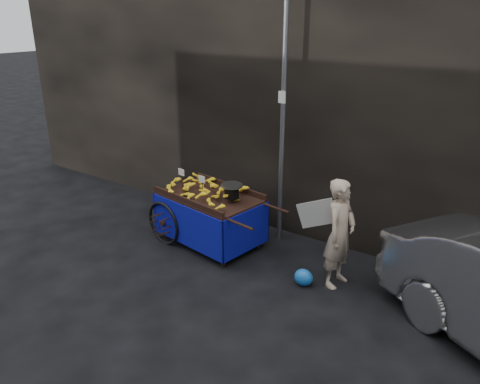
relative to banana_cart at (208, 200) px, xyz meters
The scene contains 6 objects.
ground 1.10m from the banana_cart, 40.11° to the right, with size 80.00×80.00×0.00m, color black.
building_wall 2.90m from the banana_cart, 64.23° to the left, with size 13.50×2.00×5.00m.
street_pole 1.74m from the banana_cart, 40.61° to the left, with size 0.12×0.10×4.00m.
banana_cart is the anchor object (origin of this frame).
vendor 2.30m from the banana_cart, ahead, with size 0.79×0.60×1.56m.
plastic_bag 2.07m from the banana_cart, ahead, with size 0.27×0.22×0.25m, color blue.
Camera 1 is at (3.84, -4.98, 3.62)m, focal length 35.00 mm.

